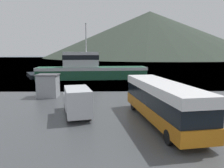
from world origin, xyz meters
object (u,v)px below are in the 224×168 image
Objects in this scene: tour_bus at (161,100)px; delivery_van at (77,101)px; small_boat at (33,75)px; dock_kiosk at (48,85)px; storage_bin at (213,108)px; fishing_boat at (90,69)px.

tour_bus is 1.96× the size of delivery_van.
tour_bus is 1.46× the size of small_boat.
small_boat is (-8.63, 19.66, -0.96)m from dock_kiosk.
tour_bus is 7.87× the size of storage_bin.
tour_bus is at bearing -41.03° from dock_kiosk.
delivery_van is 0.75× the size of small_boat.
storage_bin is at bearing -15.80° from delivery_van.
fishing_boat is 17.37m from dock_kiosk.
tour_bus is at bearing -161.73° from storage_bin.
dock_kiosk is 0.35× the size of small_boat.
delivery_van is 30.49m from small_boat.
delivery_van is 0.27× the size of fishing_boat.
dock_kiosk is 21.49m from small_boat.
storage_bin is 17.85m from dock_kiosk.
tour_bus is at bearing 10.95° from fishing_boat.
tour_bus is 0.52× the size of fishing_boat.
small_boat is at bearing 131.39° from storage_bin.
delivery_van is at bearing -59.86° from dock_kiosk.
dock_kiosk is at bearing 152.86° from storage_bin.
delivery_van is (-6.61, 1.88, -0.47)m from tour_bus.
storage_bin is at bearing 105.59° from small_boat.
small_boat is (-13.17, 27.48, -0.87)m from delivery_van.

